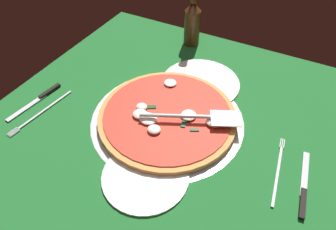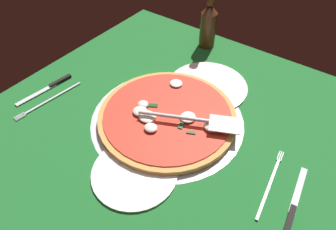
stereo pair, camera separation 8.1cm
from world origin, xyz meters
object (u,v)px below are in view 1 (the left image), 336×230
(beer_bottle, at_px, (192,22))
(pizza_server, at_px, (197,117))
(dinner_plate_right, at_px, (145,176))
(pizza, at_px, (168,115))
(dinner_plate_left, at_px, (200,83))
(place_setting_near, at_px, (41,106))
(place_setting_far, at_px, (291,180))

(beer_bottle, bearing_deg, pizza_server, 26.41)
(dinner_plate_right, height_order, pizza, pizza)
(dinner_plate_left, height_order, place_setting_near, place_setting_near)
(pizza_server, bearing_deg, place_setting_far, -36.20)
(pizza_server, distance_m, place_setting_far, 0.27)
(place_setting_near, height_order, beer_bottle, beer_bottle)
(dinner_plate_left, distance_m, pizza_server, 0.19)
(pizza_server, distance_m, place_setting_near, 0.45)
(pizza, distance_m, place_setting_near, 0.37)
(pizza_server, relative_size, place_setting_far, 1.17)
(pizza, bearing_deg, beer_bottle, -164.46)
(pizza, relative_size, pizza_server, 1.49)
(pizza, bearing_deg, place_setting_near, -70.58)
(place_setting_far, bearing_deg, dinner_plate_left, 48.58)
(dinner_plate_left, xyz_separation_m, pizza, (0.18, -0.02, 0.01))
(place_setting_near, bearing_deg, pizza_server, 113.66)
(dinner_plate_right, bearing_deg, pizza_server, 168.53)
(dinner_plate_right, height_order, pizza_server, pizza_server)
(pizza_server, relative_size, beer_bottle, 1.10)
(dinner_plate_right, bearing_deg, place_setting_far, 115.91)
(place_setting_near, distance_m, beer_bottle, 0.57)
(dinner_plate_left, relative_size, pizza, 0.64)
(dinner_plate_left, distance_m, dinner_plate_right, 0.37)
(pizza, xyz_separation_m, beer_bottle, (-0.38, -0.11, 0.07))
(beer_bottle, bearing_deg, place_setting_near, -25.62)
(pizza, height_order, beer_bottle, beer_bottle)
(dinner_plate_left, xyz_separation_m, dinner_plate_right, (0.37, 0.02, 0.00))
(pizza_server, bearing_deg, dinner_plate_left, 84.22)
(pizza_server, height_order, place_setting_near, pizza_server)
(place_setting_far, bearing_deg, dinner_plate_right, 109.40)
(pizza_server, xyz_separation_m, place_setting_near, (0.13, -0.43, -0.04))
(place_setting_near, bearing_deg, place_setting_far, 103.40)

